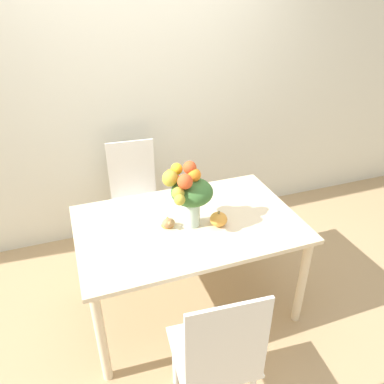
{
  "coord_description": "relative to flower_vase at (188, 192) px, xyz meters",
  "views": [
    {
      "loc": [
        -0.68,
        -1.97,
        2.2
      ],
      "look_at": [
        0.02,
        -0.03,
        1.0
      ],
      "focal_mm": 35.0,
      "sensor_mm": 36.0,
      "label": 1
    }
  ],
  "objects": [
    {
      "name": "ground_plane",
      "position": [
        0.01,
        0.03,
        -1.01
      ],
      "size": [
        12.0,
        12.0,
        0.0
      ],
      "primitive_type": "plane",
      "color": "tan"
    },
    {
      "name": "wall_back",
      "position": [
        0.01,
        1.21,
        0.34
      ],
      "size": [
        8.0,
        0.06,
        2.7
      ],
      "color": "silver",
      "rests_on": "ground_plane"
    },
    {
      "name": "dining_table",
      "position": [
        0.01,
        0.03,
        -0.34
      ],
      "size": [
        1.49,
        0.96,
        0.75
      ],
      "color": "beige",
      "rests_on": "ground_plane"
    },
    {
      "name": "flower_vase",
      "position": [
        0.0,
        0.0,
        0.0
      ],
      "size": [
        0.32,
        0.32,
        0.45
      ],
      "color": "#B2CCBC",
      "rests_on": "dining_table"
    },
    {
      "name": "pumpkin",
      "position": [
        0.19,
        -0.07,
        -0.21
      ],
      "size": [
        0.12,
        0.12,
        0.11
      ],
      "color": "gold",
      "rests_on": "dining_table"
    },
    {
      "name": "turkey_figurine",
      "position": [
        -0.13,
        0.03,
        -0.22
      ],
      "size": [
        0.09,
        0.12,
        0.07
      ],
      "color": "#A87A4C",
      "rests_on": "dining_table"
    },
    {
      "name": "dining_chair_near_window",
      "position": [
        -0.19,
        0.84,
        -0.5
      ],
      "size": [
        0.45,
        0.45,
        1.0
      ],
      "rotation": [
        0.0,
        0.0,
        -0.07
      ],
      "color": "white",
      "rests_on": "ground_plane"
    },
    {
      "name": "dining_chair_far_side",
      "position": [
        -0.14,
        -0.83,
        -0.5
      ],
      "size": [
        0.45,
        0.45,
        1.0
      ],
      "rotation": [
        0.0,
        0.0,
        3.06
      ],
      "color": "white",
      "rests_on": "ground_plane"
    }
  ]
}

